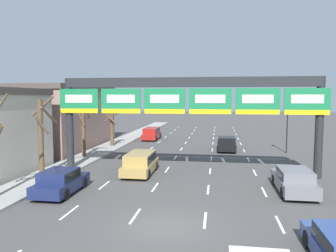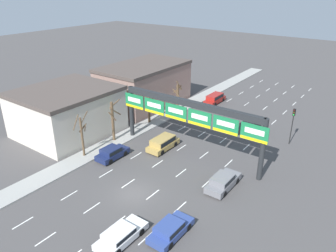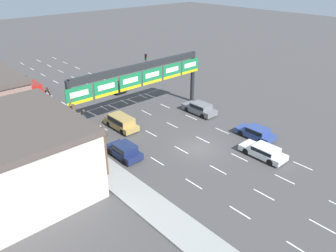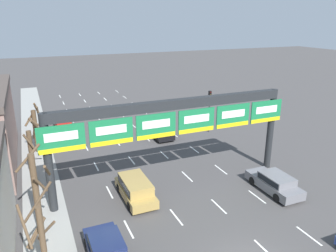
# 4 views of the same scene
# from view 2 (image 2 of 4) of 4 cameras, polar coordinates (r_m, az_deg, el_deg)

# --- Properties ---
(ground_plane) EXTENTS (220.00, 220.00, 0.00)m
(ground_plane) POSITION_cam_2_polar(r_m,az_deg,el_deg) (33.52, -6.00, -11.63)
(ground_plane) COLOR #474444
(sidewalk_left) EXTENTS (2.80, 110.00, 0.15)m
(sidewalk_left) POSITION_cam_2_polar(r_m,az_deg,el_deg) (39.70, -16.51, -6.32)
(sidewalk_left) COLOR #999993
(sidewalk_left) RESTS_ON ground_plane
(lane_dashes) EXTENTS (10.02, 67.00, 0.01)m
(lane_dashes) POSITION_cam_2_polar(r_m,az_deg,el_deg) (42.90, 6.10, -3.11)
(lane_dashes) COLOR white
(lane_dashes) RESTS_ON ground_plane
(sign_gantry) EXTENTS (19.21, 0.70, 7.02)m
(sign_gantry) POSITION_cam_2_polar(r_m,az_deg,el_deg) (37.79, 3.63, 2.24)
(sign_gantry) COLOR #232628
(sign_gantry) RESTS_ON ground_plane
(building_near) EXTENTS (11.15, 12.48, 6.27)m
(building_near) POSITION_cam_2_polar(r_m,az_deg,el_deg) (46.77, -17.12, 2.47)
(building_near) COLOR beige
(building_near) RESTS_ON ground_plane
(building_far) EXTENTS (9.31, 15.26, 6.84)m
(building_far) POSITION_cam_2_polar(r_m,az_deg,el_deg) (55.84, -4.18, 7.25)
(building_far) COLOR gray
(building_far) RESTS_ON ground_plane
(suv_red) EXTENTS (1.86, 4.81, 1.56)m
(suv_red) POSITION_cam_2_polar(r_m,az_deg,el_deg) (57.34, 8.16, 4.83)
(suv_red) COLOR maroon
(suv_red) RESTS_ON ground_plane
(car_white) EXTENTS (1.96, 4.67, 1.22)m
(car_white) POSITION_cam_2_polar(r_m,az_deg,el_deg) (28.11, -8.28, -18.25)
(car_white) COLOR silver
(car_white) RESTS_ON ground_plane
(car_blue) EXTENTS (1.92, 4.41, 1.30)m
(car_blue) POSITION_cam_2_polar(r_m,az_deg,el_deg) (28.29, 0.39, -17.52)
(car_blue) COLOR navy
(car_blue) RESTS_ON ground_plane
(suv_gold) EXTENTS (1.95, 4.65, 1.57)m
(suv_gold) POSITION_cam_2_polar(r_m,az_deg,el_deg) (41.07, -0.88, -2.90)
(suv_gold) COLOR #A88947
(suv_gold) RESTS_ON ground_plane
(car_navy) EXTENTS (1.89, 4.12, 1.44)m
(car_navy) POSITION_cam_2_polar(r_m,az_deg,el_deg) (39.55, -9.75, -4.59)
(car_navy) COLOR #19234C
(car_navy) RESTS_ON ground_plane
(car_grey) EXTENTS (1.93, 4.71, 1.43)m
(car_grey) POSITION_cam_2_polar(r_m,az_deg,el_deg) (34.22, 9.54, -9.49)
(car_grey) COLOR slate
(car_grey) RESTS_ON ground_plane
(car_black) EXTENTS (1.89, 4.31, 1.46)m
(car_black) POSITION_cam_2_polar(r_m,az_deg,el_deg) (47.27, 13.85, -0.03)
(car_black) COLOR black
(car_black) RESTS_ON ground_plane
(traffic_light_near_gantry) EXTENTS (0.30, 0.35, 4.86)m
(traffic_light_near_gantry) POSITION_cam_2_polar(r_m,az_deg,el_deg) (44.16, 20.94, 1.09)
(traffic_light_near_gantry) COLOR black
(traffic_light_near_gantry) RESTS_ON ground_plane
(tree_bare_closest) EXTENTS (1.70, 1.73, 5.01)m
(tree_bare_closest) POSITION_cam_2_polar(r_m,az_deg,el_deg) (52.74, 1.70, 5.34)
(tree_bare_closest) COLOR brown
(tree_bare_closest) RESTS_ON sidewalk_left
(tree_bare_second) EXTENTS (1.62, 1.79, 5.43)m
(tree_bare_second) POSITION_cam_2_polar(r_m,az_deg,el_deg) (48.00, -3.30, 3.51)
(tree_bare_second) COLOR brown
(tree_bare_second) RESTS_ON sidewalk_left
(tree_bare_third) EXTENTS (1.94, 1.93, 5.57)m
(tree_bare_third) POSITION_cam_2_polar(r_m,az_deg,el_deg) (42.78, -9.55, 1.14)
(tree_bare_third) COLOR brown
(tree_bare_third) RESTS_ON sidewalk_left
(tree_bare_furthest) EXTENTS (1.57, 1.60, 5.68)m
(tree_bare_furthest) POSITION_cam_2_polar(r_m,az_deg,el_deg) (39.79, -14.73, -1.30)
(tree_bare_furthest) COLOR brown
(tree_bare_furthest) RESTS_ON sidewalk_left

